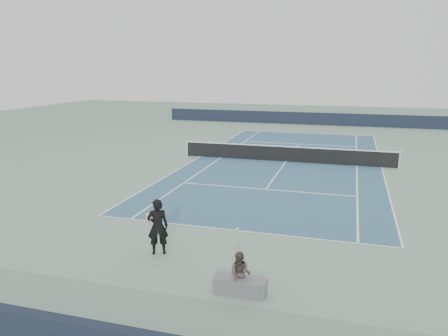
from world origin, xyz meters
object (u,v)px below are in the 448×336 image
(tennis_player, at_px, (158,226))
(spectator_bench, at_px, (240,280))
(tennis_net, at_px, (286,154))
(tennis_ball, at_px, (154,264))

(tennis_player, xyz_separation_m, spectator_bench, (3.03, -1.68, -0.49))
(spectator_bench, bearing_deg, tennis_net, 94.33)
(tennis_ball, height_order, spectator_bench, spectator_bench)
(tennis_ball, relative_size, spectator_bench, 0.05)
(tennis_ball, distance_m, spectator_bench, 2.97)
(tennis_player, distance_m, spectator_bench, 3.49)
(tennis_player, distance_m, tennis_ball, 1.17)
(tennis_ball, xyz_separation_m, spectator_bench, (2.80, -0.90, 0.36))
(tennis_player, bearing_deg, tennis_net, 82.82)
(tennis_ball, bearing_deg, tennis_player, 105.95)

